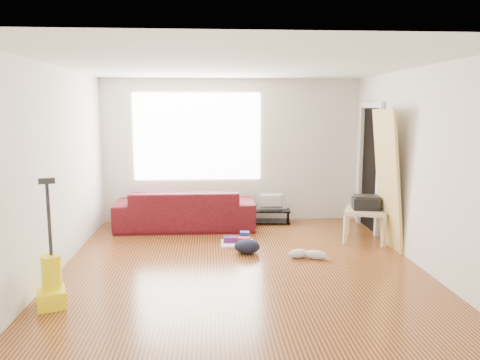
{
  "coord_description": "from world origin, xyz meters",
  "views": [
    {
      "loc": [
        -0.39,
        -5.71,
        1.98
      ],
      "look_at": [
        0.02,
        0.6,
        1.01
      ],
      "focal_mm": 35.0,
      "sensor_mm": 36.0,
      "label": 1
    }
  ],
  "objects": [
    {
      "name": "sneakers",
      "position": [
        0.9,
        0.23,
        0.06
      ],
      "size": [
        0.54,
        0.28,
        0.12
      ],
      "rotation": [
        0.0,
        0.0,
        -0.2
      ],
      "color": "silver",
      "rests_on": "ground"
    },
    {
      "name": "room",
      "position": [
        0.07,
        0.15,
        1.25
      ],
      "size": [
        4.51,
        5.01,
        2.51
      ],
      "color": "#511C0B",
      "rests_on": "ground"
    },
    {
      "name": "side_table",
      "position": [
        1.95,
        1.02,
        0.41
      ],
      "size": [
        0.77,
        0.77,
        0.49
      ],
      "rotation": [
        0.0,
        0.0,
        -0.36
      ],
      "color": "tan",
      "rests_on": "ground"
    },
    {
      "name": "cleaning_tray",
      "position": [
        0.02,
        0.93,
        0.05
      ],
      "size": [
        0.49,
        0.4,
        0.17
      ],
      "rotation": [
        0.0,
        0.0,
        -0.02
      ],
      "color": "silver",
      "rests_on": "ground"
    },
    {
      "name": "backpack",
      "position": [
        0.12,
        0.51,
        0.0
      ],
      "size": [
        0.4,
        0.34,
        0.2
      ],
      "primitive_type": "ellipsoid",
      "rotation": [
        0.0,
        0.0,
        -0.18
      ],
      "color": "black",
      "rests_on": "ground"
    },
    {
      "name": "tv",
      "position": [
        0.69,
        2.22,
        0.39
      ],
      "size": [
        0.53,
        0.07,
        0.31
      ],
      "primitive_type": "imported",
      "rotation": [
        0.0,
        0.0,
        3.14
      ],
      "color": "black",
      "rests_on": "tv_stand"
    },
    {
      "name": "sofa",
      "position": [
        -0.8,
        1.95,
        0.0
      ],
      "size": [
        2.28,
        0.89,
        0.67
      ],
      "primitive_type": "imported",
      "rotation": [
        0.0,
        0.0,
        3.14
      ],
      "color": "#34080A",
      "rests_on": "ground"
    },
    {
      "name": "vacuum",
      "position": [
        -2.0,
        -1.09,
        0.24
      ],
      "size": [
        0.36,
        0.39,
        1.3
      ],
      "rotation": [
        0.0,
        0.0,
        0.35
      ],
      "color": "yellow",
      "rests_on": "ground"
    },
    {
      "name": "door_panel",
      "position": [
        2.13,
        0.69,
        0.0
      ],
      "size": [
        0.25,
        0.79,
        1.98
      ],
      "primitive_type": "cube",
      "rotation": [
        0.0,
        -0.1,
        0.0
      ],
      "color": "tan",
      "rests_on": "ground"
    },
    {
      "name": "bucket",
      "position": [
        -0.3,
        1.68,
        0.0
      ],
      "size": [
        0.34,
        0.34,
        0.27
      ],
      "primitive_type": "cylinder",
      "rotation": [
        0.0,
        0.0,
        -0.34
      ],
      "color": "#1544BA",
      "rests_on": "ground"
    },
    {
      "name": "printer",
      "position": [
        1.95,
        1.02,
        0.59
      ],
      "size": [
        0.45,
        0.37,
        0.21
      ],
      "rotation": [
        0.0,
        0.0,
        -0.18
      ],
      "color": "black",
      "rests_on": "side_table"
    },
    {
      "name": "toilet_paper",
      "position": [
        -0.31,
        1.7,
        0.19
      ],
      "size": [
        0.13,
        0.13,
        0.11
      ],
      "primitive_type": "cylinder",
      "color": "white",
      "rests_on": "bucket"
    },
    {
      "name": "tv_stand",
      "position": [
        0.69,
        2.22,
        0.13
      ],
      "size": [
        0.66,
        0.42,
        0.24
      ],
      "rotation": [
        0.0,
        0.0,
        -0.1
      ],
      "color": "black",
      "rests_on": "ground"
    }
  ]
}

